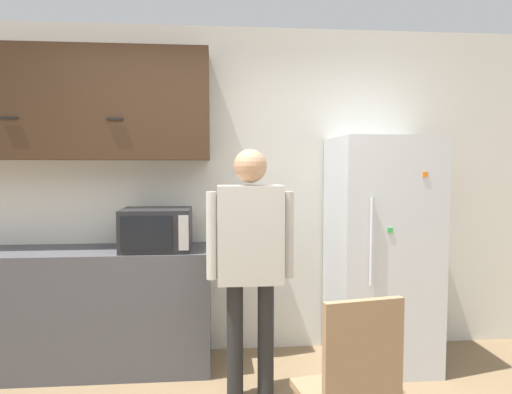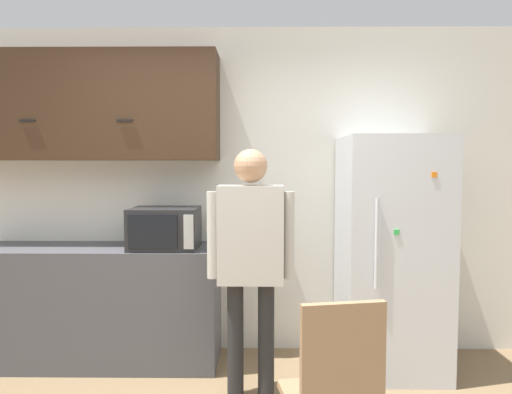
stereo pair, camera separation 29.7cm
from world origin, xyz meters
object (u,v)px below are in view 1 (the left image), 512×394
Objects in this scene: microwave at (157,229)px; chair at (352,386)px; person at (250,248)px; refrigerator at (380,252)px.

microwave is 1.87m from chair.
person is (0.67, -0.48, -0.06)m from microwave.
person is 1.74× the size of chair.
refrigerator is at bearing -125.13° from chair.
refrigerator reaches higher than microwave.
person is at bearing -76.47° from chair.
person reaches higher than chair.
microwave is at bearing 144.84° from person.
person reaches higher than microwave.
chair is at bearing -52.61° from microwave.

